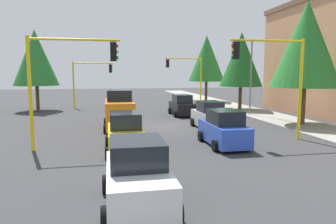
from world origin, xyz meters
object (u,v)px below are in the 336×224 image
at_px(tree_roadside_near, 306,44).
at_px(car_blue, 224,129).
at_px(car_silver, 209,116).
at_px(delivery_van_orange, 119,111).
at_px(car_yellow, 125,134).
at_px(car_black, 182,106).
at_px(tree_opposite_side, 35,58).
at_px(traffic_signal_near_right, 67,70).
at_px(car_white, 137,176).
at_px(tree_roadside_mid, 241,60).
at_px(traffic_signal_far_left, 187,72).
at_px(traffic_signal_far_right, 90,75).
at_px(street_lamp_curbside, 253,69).
at_px(tree_roadside_far, 207,59).
at_px(traffic_signal_near_left, 274,69).

bearing_deg(tree_roadside_near, car_blue, -59.44).
xyz_separation_m(tree_roadside_near, car_silver, (-0.43, -7.12, -5.12)).
relative_size(delivery_van_orange, car_yellow, 1.18).
relative_size(delivery_van_orange, car_black, 1.18).
distance_m(tree_opposite_side, car_silver, 20.30).
bearing_deg(car_yellow, car_black, 154.91).
height_order(traffic_signal_near_right, car_silver, traffic_signal_near_right).
bearing_deg(car_white, traffic_signal_near_right, -159.53).
distance_m(tree_roadside_mid, car_silver, 12.46).
bearing_deg(tree_roadside_mid, tree_roadside_near, 2.86).
bearing_deg(traffic_signal_far_left, car_white, -17.33).
relative_size(traffic_signal_far_right, street_lamp_curbside, 0.75).
height_order(tree_roadside_far, car_blue, tree_roadside_far).
xyz_separation_m(tree_opposite_side, car_blue, (18.75, 13.46, -4.64)).
height_order(tree_roadside_far, car_yellow, tree_roadside_far).
distance_m(tree_roadside_far, car_black, 14.78).
xyz_separation_m(traffic_signal_far_right, tree_roadside_mid, (6.00, 15.62, 1.63)).
bearing_deg(car_yellow, tree_roadside_near, 110.90).
distance_m(traffic_signal_far_right, traffic_signal_near_right, 20.00).
distance_m(traffic_signal_far_right, car_blue, 22.45).
xyz_separation_m(tree_roadside_mid, tree_roadside_near, (10.00, 0.50, 0.66)).
relative_size(tree_roadside_far, tree_roadside_near, 0.99).
distance_m(car_silver, car_blue, 5.26).
relative_size(traffic_signal_near_left, car_white, 1.51).
bearing_deg(car_yellow, car_white, -0.03).
height_order(tree_opposite_side, car_blue, tree_opposite_side).
distance_m(tree_roadside_near, car_white, 18.42).
distance_m(street_lamp_curbside, car_silver, 8.52).
xyz_separation_m(tree_roadside_near, car_yellow, (5.11, -13.38, -5.11)).
xyz_separation_m(traffic_signal_near_left, tree_roadside_mid, (-14.00, 4.27, 1.18)).
bearing_deg(tree_opposite_side, traffic_signal_near_right, 16.38).
relative_size(tree_opposite_side, tree_roadside_mid, 1.03).
bearing_deg(car_yellow, traffic_signal_near_left, 97.34).
relative_size(traffic_signal_far_left, tree_opposite_side, 0.69).
height_order(traffic_signal_near_right, car_yellow, traffic_signal_near_right).
distance_m(tree_roadside_mid, car_blue, 17.15).
bearing_deg(car_blue, traffic_signal_far_right, -158.72).
distance_m(traffic_signal_near_right, tree_roadside_near, 16.81).
height_order(traffic_signal_far_right, traffic_signal_far_left, traffic_signal_far_left).
relative_size(traffic_signal_far_right, tree_roadside_far, 0.58).
distance_m(tree_roadside_mid, tree_roadside_near, 10.03).
xyz_separation_m(traffic_signal_near_left, traffic_signal_far_left, (-20.00, -0.01, -0.05)).
xyz_separation_m(traffic_signal_far_right, delivery_van_orange, (14.47, 2.69, -2.43)).
relative_size(street_lamp_curbside, tree_opposite_side, 0.83).
distance_m(tree_opposite_side, car_white, 27.23).
relative_size(tree_opposite_side, car_black, 2.08).
xyz_separation_m(tree_roadside_mid, car_black, (2.34, -6.90, -4.45)).
height_order(traffic_signal_far_right, tree_roadside_near, tree_roadside_near).
distance_m(traffic_signal_near_right, car_yellow, 4.40).
xyz_separation_m(traffic_signal_far_right, tree_roadside_near, (16.00, 16.12, 2.30)).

